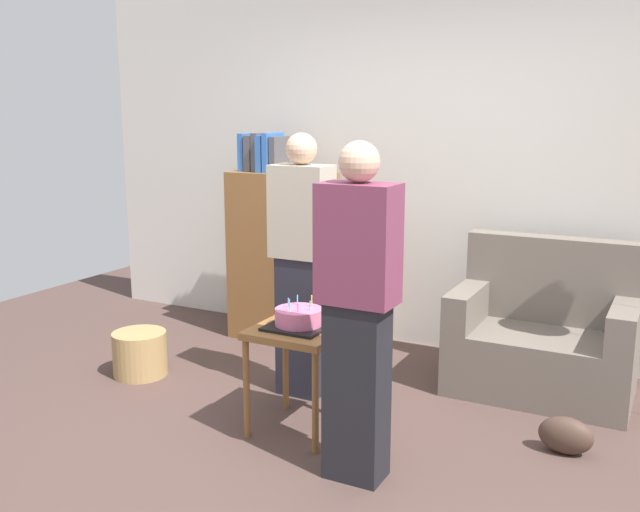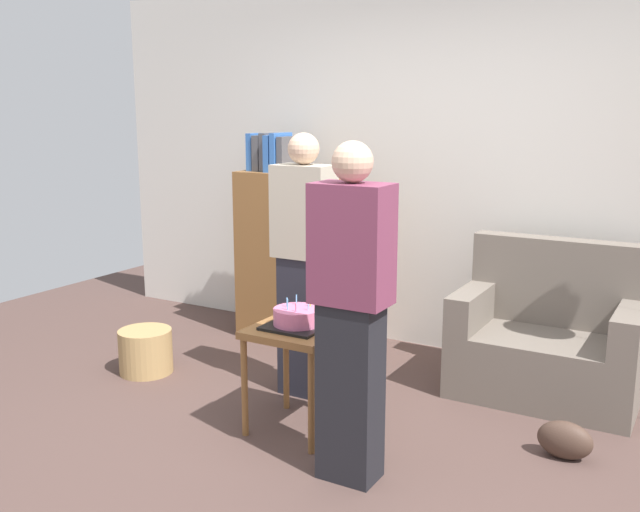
# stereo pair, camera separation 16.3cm
# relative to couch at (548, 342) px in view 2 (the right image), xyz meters

# --- Properties ---
(ground_plane) EXTENTS (8.00, 8.00, 0.00)m
(ground_plane) POSITION_rel_couch_xyz_m (-0.88, -1.51, -0.34)
(ground_plane) COLOR #4C3833
(wall_back) EXTENTS (6.00, 0.10, 2.70)m
(wall_back) POSITION_rel_couch_xyz_m (-0.88, 0.54, 1.01)
(wall_back) COLOR silver
(wall_back) RESTS_ON ground_plane
(couch) EXTENTS (1.10, 0.70, 0.96)m
(couch) POSITION_rel_couch_xyz_m (0.00, 0.00, 0.00)
(couch) COLOR #6B6056
(couch) RESTS_ON ground_plane
(bookshelf) EXTENTS (0.80, 0.36, 1.59)m
(bookshelf) POSITION_rel_couch_xyz_m (-2.00, 0.13, 0.34)
(bookshelf) COLOR brown
(bookshelf) RESTS_ON ground_plane
(side_table) EXTENTS (0.48, 0.48, 0.60)m
(side_table) POSITION_rel_couch_xyz_m (-1.09, -1.22, 0.17)
(side_table) COLOR brown
(side_table) RESTS_ON ground_plane
(birthday_cake) EXTENTS (0.32, 0.32, 0.17)m
(birthday_cake) POSITION_rel_couch_xyz_m (-1.09, -1.22, 0.31)
(birthday_cake) COLOR black
(birthday_cake) RESTS_ON side_table
(person_blowing_candles) EXTENTS (0.36, 0.22, 1.63)m
(person_blowing_candles) POSITION_rel_couch_xyz_m (-1.33, -0.75, 0.49)
(person_blowing_candles) COLOR #23232D
(person_blowing_candles) RESTS_ON ground_plane
(person_holding_cake) EXTENTS (0.36, 0.22, 1.63)m
(person_holding_cake) POSITION_rel_couch_xyz_m (-0.59, -1.54, 0.49)
(person_holding_cake) COLOR black
(person_holding_cake) RESTS_ON ground_plane
(wicker_basket) EXTENTS (0.36, 0.36, 0.30)m
(wicker_basket) POSITION_rel_couch_xyz_m (-2.45, -0.99, -0.19)
(wicker_basket) COLOR #A88451
(wicker_basket) RESTS_ON ground_plane
(handbag) EXTENTS (0.28, 0.14, 0.20)m
(handbag) POSITION_rel_couch_xyz_m (0.28, -0.83, -0.24)
(handbag) COLOR #473328
(handbag) RESTS_ON ground_plane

